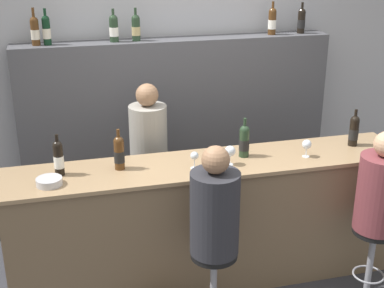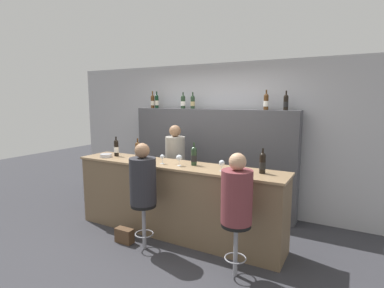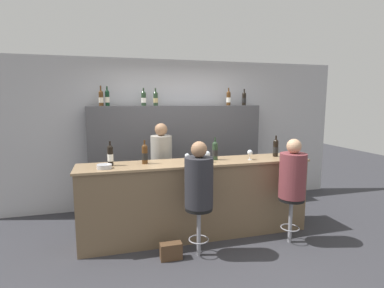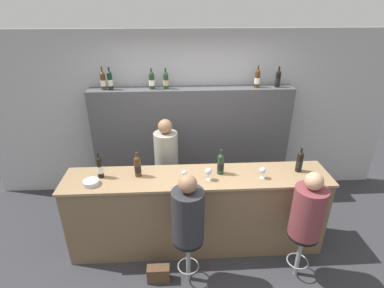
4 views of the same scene
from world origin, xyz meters
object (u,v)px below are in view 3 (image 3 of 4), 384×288
at_px(wine_bottle_backbar_1, 107,98).
at_px(wine_bottle_counter_0, 110,155).
at_px(wine_glass_2, 250,153).
at_px(wine_bottle_backbar_4, 229,98).
at_px(wine_glass_1, 207,154).
at_px(wine_bottle_backbar_2, 144,98).
at_px(metal_bowl, 104,166).
at_px(guest_seated_left, 199,179).
at_px(bar_stool_right, 291,208).
at_px(wine_bottle_counter_1, 145,154).
at_px(guest_seated_right, 293,173).
at_px(wine_bottle_counter_2, 215,151).
at_px(wine_glass_0, 187,156).
at_px(wine_bottle_counter_3, 276,148).
at_px(handbag, 171,251).
at_px(wine_bottle_backbar_5, 244,99).
at_px(bartender, 162,177).
at_px(wine_bottle_backbar_3, 156,99).
at_px(bar_stool_left, 199,218).
at_px(wine_bottle_backbar_0, 101,98).

bearing_deg(wine_bottle_backbar_1, wine_bottle_counter_0, -89.44).
relative_size(wine_bottle_counter_0, wine_glass_2, 2.21).
xyz_separation_m(wine_bottle_backbar_4, wine_glass_1, (-0.83, -1.29, -0.76)).
xyz_separation_m(wine_bottle_backbar_2, metal_bowl, (-0.65, -1.31, -0.84)).
xyz_separation_m(wine_bottle_backbar_1, wine_bottle_backbar_4, (2.10, 0.00, -0.00)).
distance_m(guest_seated_left, bar_stool_right, 1.37).
distance_m(wine_bottle_counter_1, guest_seated_right, 1.95).
distance_m(wine_bottle_counter_2, wine_glass_0, 0.46).
relative_size(wine_bottle_counter_2, wine_glass_2, 2.23).
xyz_separation_m(wine_bottle_counter_2, guest_seated_left, (-0.42, -0.61, -0.23)).
distance_m(wine_bottle_counter_2, metal_bowl, 1.51).
bearing_deg(wine_glass_0, wine_bottle_counter_1, 166.41).
height_order(wine_bottle_counter_3, handbag, wine_bottle_counter_3).
distance_m(wine_bottle_backbar_5, wine_glass_2, 1.58).
relative_size(wine_bottle_backbar_2, wine_glass_1, 1.89).
xyz_separation_m(guest_seated_left, bartender, (-0.25, 1.18, -0.25)).
relative_size(wine_bottle_backbar_3, bar_stool_right, 0.47).
height_order(wine_bottle_counter_2, wine_bottle_backbar_2, wine_bottle_backbar_2).
distance_m(wine_bottle_counter_1, metal_bowl, 0.55).
bearing_deg(guest_seated_right, wine_glass_1, 154.98).
bearing_deg(bar_stool_right, wine_glass_0, 159.89).
relative_size(wine_bottle_counter_3, wine_bottle_backbar_2, 1.08).
relative_size(wine_bottle_backbar_4, bartender, 0.20).
bearing_deg(guest_seated_right, wine_bottle_counter_3, 80.27).
bearing_deg(wine_bottle_counter_1, wine_bottle_backbar_2, 83.45).
distance_m(wine_glass_0, wine_glass_2, 0.91).
bearing_deg(wine_bottle_backbar_5, wine_bottle_counter_3, -90.61).
relative_size(wine_bottle_backbar_2, metal_bowl, 1.60).
bearing_deg(wine_bottle_backbar_1, wine_glass_0, -52.31).
distance_m(wine_bottle_counter_1, wine_bottle_backbar_1, 1.45).
bearing_deg(wine_bottle_counter_1, bar_stool_left, -47.04).
xyz_separation_m(bartender, handbag, (-0.10, -1.18, -0.61)).
distance_m(wine_bottle_backbar_5, wine_glass_1, 1.88).
xyz_separation_m(wine_bottle_counter_1, wine_bottle_backbar_0, (-0.55, 1.16, 0.74)).
distance_m(bar_stool_left, guest_seated_left, 0.48).
bearing_deg(wine_bottle_backbar_3, wine_bottle_backbar_4, 0.00).
xyz_separation_m(wine_bottle_backbar_3, wine_bottle_backbar_4, (1.32, 0.00, 0.01)).
xyz_separation_m(metal_bowl, guest_seated_right, (2.36, -0.45, -0.13)).
bearing_deg(wine_bottle_backbar_3, wine_bottle_backbar_5, 0.00).
bearing_deg(bar_stool_left, bar_stool_right, 0.00).
relative_size(wine_bottle_backbar_4, wine_bottle_backbar_5, 1.06).
relative_size(wine_bottle_counter_0, guest_seated_left, 0.40).
bearing_deg(guest_seated_left, wine_bottle_backbar_5, 51.69).
distance_m(wine_bottle_backbar_2, wine_bottle_backbar_5, 1.83).
height_order(wine_bottle_counter_1, wine_bottle_counter_3, wine_bottle_counter_1).
height_order(wine_glass_2, bar_stool_right, wine_glass_2).
bearing_deg(wine_bottle_backbar_5, bar_stool_left, -128.31).
xyz_separation_m(wine_bottle_backbar_5, bar_stool_left, (-1.39, -1.76, -1.44)).
xyz_separation_m(wine_bottle_backbar_1, bar_stool_left, (1.02, -1.76, -1.45)).
xyz_separation_m(wine_bottle_backbar_2, wine_bottle_backbar_5, (1.83, 0.00, -0.00)).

